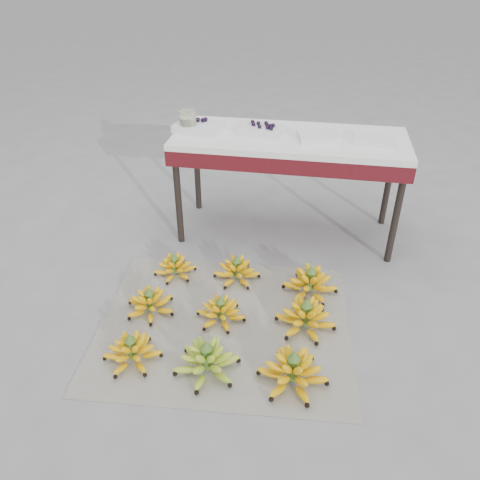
% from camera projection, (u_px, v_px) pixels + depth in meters
% --- Properties ---
extents(ground, '(60.00, 60.00, 0.00)m').
position_uv_depth(ground, '(243.00, 331.00, 2.32)').
color(ground, slate).
rests_on(ground, ground).
extents(newspaper_mat, '(1.32, 1.14, 0.01)m').
position_uv_depth(newspaper_mat, '(225.00, 324.00, 2.36)').
color(newspaper_mat, beige).
rests_on(newspaper_mat, ground).
extents(bunch_front_left, '(0.28, 0.28, 0.16)m').
position_uv_depth(bunch_front_left, '(132.00, 351.00, 2.13)').
color(bunch_front_left, '#F2BB05').
rests_on(bunch_front_left, newspaper_mat).
extents(bunch_front_center, '(0.31, 0.31, 0.18)m').
position_uv_depth(bunch_front_center, '(207.00, 361.00, 2.07)').
color(bunch_front_center, '#8EB32D').
rests_on(bunch_front_center, newspaper_mat).
extents(bunch_front_right, '(0.38, 0.38, 0.19)m').
position_uv_depth(bunch_front_right, '(293.00, 371.00, 2.01)').
color(bunch_front_right, '#F2BB05').
rests_on(bunch_front_right, newspaper_mat).
extents(bunch_mid_left, '(0.34, 0.34, 0.16)m').
position_uv_depth(bunch_mid_left, '(150.00, 303.00, 2.41)').
color(bunch_mid_left, '#F2BB05').
rests_on(bunch_mid_left, newspaper_mat).
extents(bunch_mid_center, '(0.32, 0.32, 0.15)m').
position_uv_depth(bunch_mid_center, '(221.00, 312.00, 2.36)').
color(bunch_mid_center, '#F2BB05').
rests_on(bunch_mid_center, newspaper_mat).
extents(bunch_mid_right, '(0.33, 0.33, 0.18)m').
position_uv_depth(bunch_mid_right, '(306.00, 317.00, 2.31)').
color(bunch_mid_right, '#F2BB05').
rests_on(bunch_mid_right, newspaper_mat).
extents(bunch_back_left, '(0.24, 0.24, 0.14)m').
position_uv_depth(bunch_back_left, '(175.00, 267.00, 2.69)').
color(bunch_back_left, '#F2BB05').
rests_on(bunch_back_left, newspaper_mat).
extents(bunch_back_center, '(0.32, 0.32, 0.16)m').
position_uv_depth(bunch_back_center, '(237.00, 271.00, 2.65)').
color(bunch_back_center, '#F2BB05').
rests_on(bunch_back_center, newspaper_mat).
extents(bunch_back_right, '(0.34, 0.34, 0.18)m').
position_uv_depth(bunch_back_right, '(310.00, 283.00, 2.54)').
color(bunch_back_right, '#F2BB05').
rests_on(bunch_back_right, newspaper_mat).
extents(vendor_table, '(1.39, 0.55, 0.67)m').
position_uv_depth(vendor_table, '(289.00, 148.00, 2.81)').
color(vendor_table, black).
rests_on(vendor_table, ground).
extents(tray_far_left, '(0.31, 0.25, 0.07)m').
position_uv_depth(tray_far_left, '(199.00, 127.00, 2.83)').
color(tray_far_left, silver).
rests_on(tray_far_left, vendor_table).
extents(tray_left, '(0.28, 0.23, 0.06)m').
position_uv_depth(tray_left, '(262.00, 130.00, 2.79)').
color(tray_left, silver).
rests_on(tray_left, vendor_table).
extents(tray_right, '(0.27, 0.22, 0.04)m').
position_uv_depth(tray_right, '(319.00, 137.00, 2.71)').
color(tray_right, silver).
rests_on(tray_right, vendor_table).
extents(tray_far_right, '(0.25, 0.19, 0.04)m').
position_uv_depth(tray_far_right, '(375.00, 139.00, 2.67)').
color(tray_far_right, silver).
rests_on(tray_far_right, vendor_table).
extents(glass_jar, '(0.11, 0.11, 0.13)m').
position_uv_depth(glass_jar, '(188.00, 121.00, 2.80)').
color(glass_jar, beige).
rests_on(glass_jar, vendor_table).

